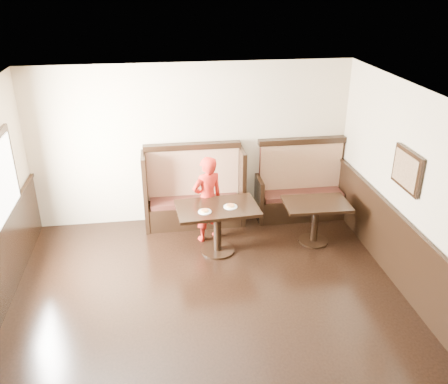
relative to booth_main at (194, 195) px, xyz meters
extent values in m
plane|color=black|center=(0.00, -3.30, -0.53)|extent=(7.00, 7.00, 0.00)
plane|color=tan|center=(0.00, 0.20, 0.87)|extent=(5.50, 0.00, 5.50)
plane|color=white|center=(0.00, -3.30, 2.27)|extent=(7.00, 7.00, 0.00)
cube|color=black|center=(2.72, -3.30, -0.03)|extent=(0.05, 6.90, 1.00)
cube|color=white|center=(-2.69, -1.40, 1.02)|extent=(0.01, 1.30, 1.00)
cube|color=black|center=(2.71, -2.10, 1.17)|extent=(0.04, 0.70, 0.55)
cube|color=olive|center=(2.69, -2.10, 1.17)|extent=(0.01, 0.60, 0.45)
cube|color=black|center=(0.00, -0.08, -0.32)|extent=(1.60, 0.50, 0.42)
cube|color=#371711|center=(0.00, -0.08, -0.07)|extent=(1.54, 0.46, 0.09)
cube|color=#511011|center=(0.00, 0.13, 0.37)|extent=(1.60, 0.12, 0.92)
cube|color=black|center=(0.00, 0.13, 0.87)|extent=(1.68, 0.16, 0.10)
cube|color=black|center=(-0.84, 0.02, 0.15)|extent=(0.07, 0.72, 1.36)
cube|color=black|center=(0.84, 0.02, 0.15)|extent=(0.07, 0.72, 1.36)
cube|color=black|center=(1.95, -0.08, -0.32)|extent=(1.50, 0.50, 0.42)
cube|color=#371711|center=(1.95, -0.08, -0.07)|extent=(1.44, 0.46, 0.09)
cube|color=#511011|center=(1.95, 0.13, 0.37)|extent=(1.50, 0.12, 0.92)
cube|color=black|center=(1.95, 0.13, 0.87)|extent=(1.58, 0.16, 0.10)
cube|color=black|center=(1.16, 0.02, -0.13)|extent=(0.07, 0.72, 0.80)
cube|color=black|center=(2.74, 0.02, -0.13)|extent=(0.07, 0.72, 0.80)
cube|color=black|center=(0.28, -1.05, 0.25)|extent=(1.31, 0.87, 0.05)
cylinder|color=black|center=(0.28, -1.05, -0.15)|extent=(0.13, 0.13, 0.73)
cylinder|color=black|center=(0.28, -1.05, -0.51)|extent=(0.55, 0.55, 0.03)
cube|color=black|center=(1.91, -0.98, 0.18)|extent=(1.06, 0.71, 0.05)
cylinder|color=black|center=(1.91, -0.98, -0.18)|extent=(0.11, 0.11, 0.66)
cylinder|color=black|center=(1.91, -0.98, -0.51)|extent=(0.49, 0.49, 0.03)
imported|color=#AD1B12|center=(0.17, -0.63, 0.21)|extent=(0.63, 0.54, 1.48)
cylinder|color=white|center=(0.07, -1.20, 0.28)|extent=(0.20, 0.20, 0.01)
cylinder|color=#DAB25C|center=(0.07, -1.20, 0.30)|extent=(0.12, 0.12, 0.02)
cylinder|color=#EABA54|center=(0.07, -1.20, 0.31)|extent=(0.11, 0.11, 0.01)
cylinder|color=white|center=(0.48, -1.09, 0.28)|extent=(0.21, 0.21, 0.01)
cylinder|color=#DAB25C|center=(0.48, -1.09, 0.30)|extent=(0.13, 0.13, 0.02)
cylinder|color=#EABA54|center=(0.48, -1.09, 0.31)|extent=(0.11, 0.11, 0.01)
camera|label=1|loc=(-0.56, -7.56, 3.57)|focal=38.00mm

